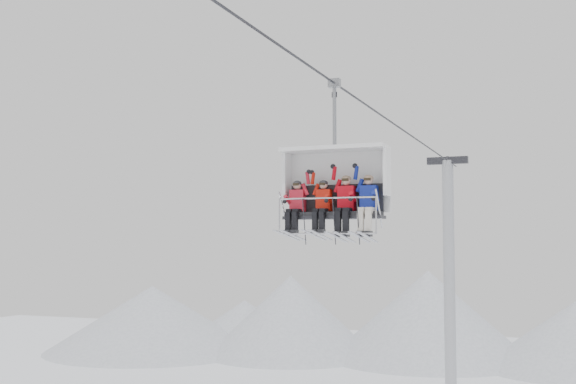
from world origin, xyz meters
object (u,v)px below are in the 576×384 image
(skier_center_left, at_px, (322,205))
(skier_center_right, at_px, (346,203))
(chairlift_carrier, at_px, (336,183))
(skier_far_left, at_px, (296,205))
(lift_tower_right, at_px, (450,313))
(skier_far_right, at_px, (368,203))

(skier_center_left, bearing_deg, skier_center_right, 1.27)
(skier_center_left, bearing_deg, chairlift_carrier, 50.82)
(skier_center_left, bearing_deg, skier_far_left, 179.86)
(lift_tower_right, distance_m, skier_far_right, 19.43)
(lift_tower_right, bearing_deg, skier_far_left, -92.96)
(skier_center_left, xyz_separation_m, skier_far_right, (1.17, 0.01, 0.04))
(chairlift_carrier, relative_size, skier_center_right, 2.36)
(skier_center_left, bearing_deg, lift_tower_right, 89.19)
(skier_far_left, bearing_deg, skier_center_left, -0.14)
(chairlift_carrier, bearing_deg, skier_far_left, -161.56)
(lift_tower_right, distance_m, skier_center_right, 19.41)
(skier_far_left, height_order, skier_center_right, skier_center_right)
(skier_far_right, bearing_deg, skier_center_left, -179.38)
(chairlift_carrier, bearing_deg, skier_center_right, -43.37)
(skier_center_right, bearing_deg, lift_tower_right, 91.01)
(chairlift_carrier, height_order, skier_far_left, chairlift_carrier)
(chairlift_carrier, distance_m, skier_far_left, 1.18)
(skier_center_left, bearing_deg, skier_far_right, 0.62)
(lift_tower_right, xyz_separation_m, skier_far_left, (-0.98, -18.91, 4.40))
(chairlift_carrier, height_order, skier_center_left, chairlift_carrier)
(skier_far_left, relative_size, skier_far_right, 1.00)
(skier_center_left, distance_m, skier_far_right, 1.17)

